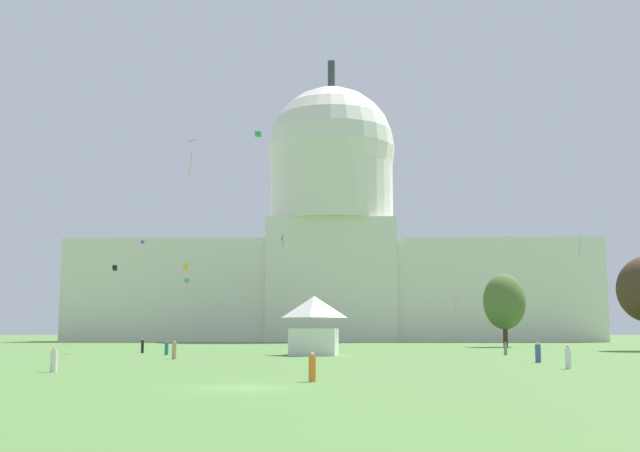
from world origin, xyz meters
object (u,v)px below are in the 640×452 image
at_px(capitol_building, 332,245).
at_px(kite_orange_mid, 188,146).
at_px(event_tent, 314,325).
at_px(person_black_front_right, 142,346).
at_px(kite_violet_mid, 143,242).
at_px(kite_green_mid, 258,134).
at_px(kite_gold_low, 186,268).
at_px(kite_black_low, 115,268).
at_px(kite_turquoise_low, 187,283).
at_px(person_teal_edge_east, 167,349).
at_px(person_grey_lawn_far_left, 506,349).
at_px(kite_pink_low, 455,300).
at_px(person_denim_front_center, 538,353).
at_px(tree_east_near, 504,302).
at_px(person_white_near_tree_west, 568,358).
at_px(person_orange_back_center, 312,368).
at_px(kite_cyan_low, 580,238).
at_px(person_tan_mid_left, 174,351).
at_px(person_white_near_tent, 54,361).
at_px(kite_blue_mid, 282,238).

distance_m(capitol_building, kite_orange_mid, 92.09).
xyz_separation_m(event_tent, person_black_front_right, (-20.89, 7.26, -2.44)).
xyz_separation_m(kite_violet_mid, kite_green_mid, (30.01, -56.34, 8.79)).
height_order(kite_gold_low, kite_black_low, kite_black_low).
xyz_separation_m(kite_black_low, kite_turquoise_low, (10.06, 19.39, -1.69)).
xyz_separation_m(person_teal_edge_east, person_black_front_right, (-4.42, 6.81, 0.16)).
distance_m(person_grey_lawn_far_left, kite_pink_low, 79.29).
bearing_deg(kite_gold_low, person_black_front_right, -49.37).
height_order(person_denim_front_center, person_grey_lawn_far_left, person_denim_front_center).
distance_m(tree_east_near, kite_black_low, 73.21).
relative_size(event_tent, kite_turquoise_low, 1.82).
xyz_separation_m(person_black_front_right, kite_orange_mid, (4.04, 4.81, 25.62)).
distance_m(person_teal_edge_east, person_denim_front_center, 41.38).
height_order(capitol_building, person_white_near_tree_west, capitol_building).
bearing_deg(person_orange_back_center, kite_cyan_low, 129.43).
height_order(kite_cyan_low, kite_green_mid, kite_green_mid).
height_order(tree_east_near, kite_gold_low, kite_gold_low).
xyz_separation_m(person_orange_back_center, person_tan_mid_left, (-14.43, 32.86, 0.08)).
height_order(event_tent, kite_gold_low, kite_gold_low).
relative_size(person_white_near_tree_west, person_denim_front_center, 0.97).
height_order(person_black_front_right, kite_violet_mid, kite_violet_mid).
bearing_deg(kite_black_low, capitol_building, 39.96).
distance_m(tree_east_near, person_white_near_tent, 89.75).
distance_m(person_grey_lawn_far_left, kite_turquoise_low, 97.03).
bearing_deg(person_white_near_tent, person_tan_mid_left, -125.24).
relative_size(person_white_near_tent, kite_black_low, 1.54).
distance_m(person_denim_front_center, kite_orange_mid, 54.74).
distance_m(person_tan_mid_left, kite_green_mid, 42.42).
bearing_deg(kite_orange_mid, kite_pink_low, 107.40).
bearing_deg(kite_turquoise_low, kite_orange_mid, 132.43).
bearing_deg(event_tent, kite_gold_low, 134.53).
height_order(kite_pink_low, kite_green_mid, kite_green_mid).
bearing_deg(person_orange_back_center, tree_east_near, 138.56).
relative_size(capitol_building, kite_cyan_low, 37.02).
xyz_separation_m(person_tan_mid_left, kite_gold_low, (-5.70, 33.57, 10.44)).
relative_size(person_teal_edge_east, person_tan_mid_left, 0.86).
distance_m(tree_east_near, person_teal_edge_east, 61.81).
height_order(event_tent, person_grey_lawn_far_left, event_tent).
bearing_deg(tree_east_near, capitol_building, 115.25).
relative_size(kite_pink_low, kite_cyan_low, 0.88).
distance_m(kite_cyan_low, kite_orange_mid, 55.94).
relative_size(person_tan_mid_left, person_grey_lawn_far_left, 1.20).
distance_m(person_white_near_tent, person_denim_front_center, 39.30).
height_order(kite_cyan_low, kite_turquoise_low, kite_cyan_low).
bearing_deg(kite_blue_mid, event_tent, 62.10).
xyz_separation_m(person_black_front_right, kite_blue_mid, (11.56, 68.15, 20.78)).
distance_m(person_tan_mid_left, kite_gold_low, 35.62).
distance_m(capitol_building, kite_black_low, 58.07).
bearing_deg(kite_gold_low, kite_orange_mid, -29.35).
bearing_deg(kite_violet_mid, kite_pink_low, -88.03).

